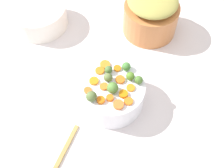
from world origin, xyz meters
name	(u,v)px	position (x,y,z in m)	size (l,w,h in m)	color
tabletop	(96,103)	(0.00, 0.00, 0.01)	(2.40, 2.40, 0.02)	silver
serving_bowl_carrots	(112,94)	(0.02, -0.06, 0.07)	(0.23, 0.23, 0.11)	white
metal_pot	(150,19)	(0.42, -0.12, 0.09)	(0.23, 0.23, 0.13)	#C97A43
stuffing_mound	(153,1)	(0.42, -0.12, 0.18)	(0.21, 0.21, 0.05)	tan
carrot_slice_0	(123,94)	(-0.01, -0.10, 0.13)	(0.03, 0.03, 0.01)	orange
carrot_slice_1	(99,71)	(0.07, 0.00, 0.13)	(0.03, 0.03, 0.01)	orange
carrot_slice_2	(104,86)	(0.01, -0.03, 0.13)	(0.03, 0.03, 0.01)	orange
carrot_slice_3	(131,88)	(0.03, -0.12, 0.13)	(0.03, 0.03, 0.01)	orange
carrot_slice_4	(128,101)	(-0.03, -0.13, 0.13)	(0.03, 0.03, 0.01)	orange
carrot_slice_5	(94,81)	(0.02, 0.01, 0.13)	(0.03, 0.03, 0.01)	orange
carrot_slice_6	(88,90)	(-0.02, 0.02, 0.13)	(0.03, 0.03, 0.01)	orange
carrot_slice_7	(110,98)	(-0.03, -0.06, 0.13)	(0.02, 0.02, 0.01)	orange
carrot_slice_8	(101,100)	(-0.05, -0.04, 0.13)	(0.03, 0.03, 0.01)	orange
carrot_slice_9	(117,68)	(0.09, -0.06, 0.13)	(0.03, 0.03, 0.01)	orange
carrot_slice_10	(120,80)	(0.05, -0.08, 0.13)	(0.03, 0.03, 0.01)	orange
carrot_slice_11	(105,65)	(0.10, -0.01, 0.13)	(0.04, 0.04, 0.01)	orange
carrot_slice_12	(118,105)	(-0.05, -0.10, 0.13)	(0.04, 0.04, 0.01)	orange
brussels_sprout_0	(108,77)	(0.04, -0.04, 0.14)	(0.03, 0.03, 0.03)	#60753D
brussels_sprout_1	(91,96)	(-0.05, -0.01, 0.15)	(0.04, 0.04, 0.04)	#59703A
brussels_sprout_2	(108,70)	(0.07, -0.03, 0.14)	(0.03, 0.03, 0.03)	#4F7638
brussels_sprout_3	(130,76)	(0.06, -0.11, 0.14)	(0.03, 0.03, 0.03)	#56882A
brussels_sprout_4	(126,67)	(0.10, -0.09, 0.14)	(0.03, 0.03, 0.03)	#468439
brussels_sprout_5	(113,88)	(0.00, -0.07, 0.15)	(0.04, 0.04, 0.04)	#578739
brussels_sprout_6	(139,80)	(0.06, -0.14, 0.14)	(0.03, 0.03, 0.03)	#4C7830
casserole_dish	(39,16)	(0.33, 0.36, 0.07)	(0.24, 0.24, 0.10)	white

